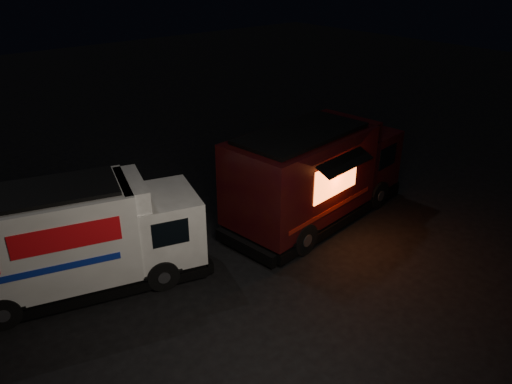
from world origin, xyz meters
name	(u,v)px	position (x,y,z in m)	size (l,w,h in m)	color
ground	(258,264)	(0.00, 0.00, 0.00)	(80.00, 80.00, 0.00)	black
white_truck	(79,237)	(-4.27, 2.26, 1.52)	(6.68, 2.28, 3.03)	white
red_truck	(318,172)	(3.44, 1.01, 1.66)	(7.15, 2.63, 3.33)	#330D09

